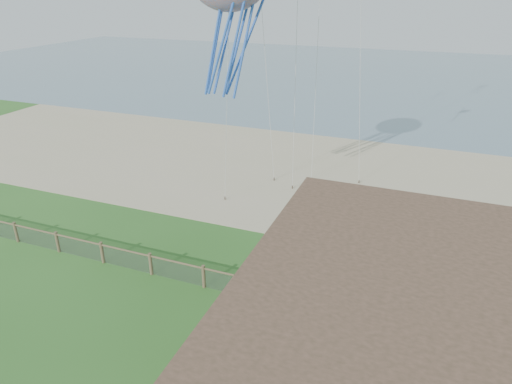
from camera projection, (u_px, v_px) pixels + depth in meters
ground at (132, 376)px, 17.28m from camera, size 160.00×160.00×0.00m
sand_beach at (297, 172)px, 35.92m from camera, size 72.00×20.00×0.02m
ocean at (375, 76)px, 73.21m from camera, size 160.00×68.00×0.02m
chainlink_fence at (204, 278)px, 22.13m from camera, size 36.20×0.20×1.25m
motel_deck at (501, 372)px, 17.14m from camera, size 15.00×2.00×0.50m
picnic_table at (225, 338)px, 18.58m from camera, size 2.34×2.11×0.81m
octopus_kite at (229, 22)px, 23.29m from camera, size 4.33×3.47×7.88m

